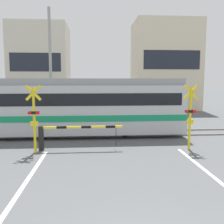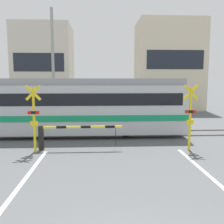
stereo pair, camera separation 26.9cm
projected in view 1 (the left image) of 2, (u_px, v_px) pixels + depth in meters
rail_track_near at (110, 136)px, 13.83m from camera, size 50.00×0.10×0.08m
rail_track_far at (108, 131)px, 15.26m from camera, size 50.00×0.10×0.08m
commuter_train at (30, 105)px, 14.01m from camera, size 17.16×2.96×3.21m
crossing_barrier_near at (63, 133)px, 11.11m from camera, size 3.73×0.20×1.10m
crossing_barrier_far at (139, 114)px, 17.55m from camera, size 3.73×0.20×1.10m
crossing_signal_left at (34, 116)px, 10.61m from camera, size 0.68×0.15×2.92m
crossing_signal_right at (190, 114)px, 11.11m from camera, size 0.68×0.15×2.92m
pedestrian at (87, 109)px, 19.27m from camera, size 0.38×0.22×1.68m
building_left_of_street at (41, 68)px, 26.63m from camera, size 5.81×5.11×8.91m
building_right_of_street at (165, 66)px, 27.57m from camera, size 6.87×5.11×9.47m
utility_pole_streetside at (50, 65)px, 19.13m from camera, size 0.22×0.22×8.59m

